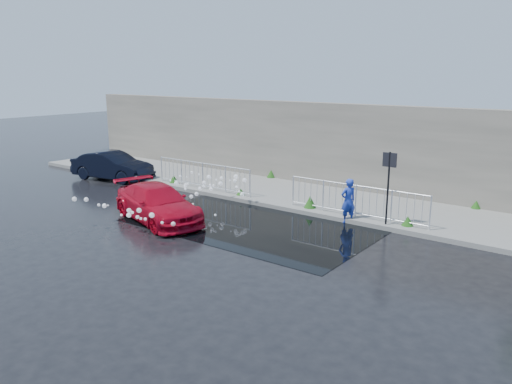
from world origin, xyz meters
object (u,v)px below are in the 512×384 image
sign_post (389,176)px  dark_car (112,166)px  person (348,201)px  red_car (158,203)px

sign_post → dark_car: sign_post is taller
sign_post → person: bearing=-175.6°
red_car → dark_car: size_ratio=1.05×
red_car → person: bearing=-38.7°
dark_car → red_car: bearing=-126.4°
sign_post → red_car: sign_post is taller
sign_post → dark_car: size_ratio=0.63×
dark_car → person: bearing=-98.6°
sign_post → red_car: bearing=-150.0°
dark_car → person: size_ratio=2.65×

